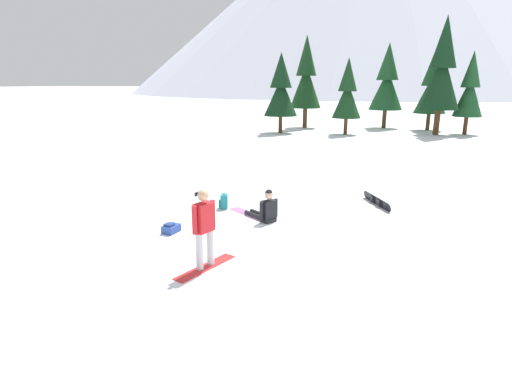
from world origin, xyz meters
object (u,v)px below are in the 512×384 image
at_px(pine_tree_twin, 347,93).
at_px(pine_tree_leaning, 387,82).
at_px(snowboarder_foreground, 204,228).
at_px(backpack_teal, 224,202).
at_px(pine_tree_slender, 470,90).
at_px(backpack_blue, 171,228).
at_px(pine_tree_short, 432,88).
at_px(pine_tree_tall, 442,71).
at_px(loose_snowboard_far_spare, 376,201).
at_px(pine_tree_young, 306,78).
at_px(pine_tree_broad, 281,90).
at_px(snowboarder_midground, 264,209).

distance_m(pine_tree_twin, pine_tree_leaning, 6.31).
xyz_separation_m(snowboarder_foreground, backpack_teal, (-1.44, 4.02, -0.67)).
bearing_deg(pine_tree_leaning, pine_tree_slender, -24.12).
distance_m(backpack_blue, pine_tree_short, 29.17).
xyz_separation_m(pine_tree_tall, pine_tree_short, (-0.51, 3.08, -1.19)).
distance_m(loose_snowboard_far_spare, pine_tree_leaning, 24.65).
xyz_separation_m(pine_tree_young, pine_tree_broad, (-0.78, -4.56, -0.89)).
relative_size(pine_tree_short, pine_tree_leaning, 0.89).
relative_size(loose_snowboard_far_spare, pine_tree_broad, 0.27).
bearing_deg(pine_tree_tall, snowboarder_midground, -102.72).
bearing_deg(pine_tree_slender, pine_tree_tall, -154.62).
xyz_separation_m(pine_tree_young, pine_tree_leaning, (6.41, 2.08, -0.33)).
height_order(pine_tree_twin, pine_tree_slender, pine_tree_slender).
bearing_deg(pine_tree_broad, pine_tree_slender, 16.66).
distance_m(loose_snowboard_far_spare, pine_tree_broad, 19.95).
relative_size(snowboarder_midground, backpack_blue, 3.20).
distance_m(loose_snowboard_far_spare, pine_tree_tall, 21.28).
relative_size(pine_tree_slender, pine_tree_young, 0.79).
xyz_separation_m(snowboarder_midground, pine_tree_short, (4.76, 26.42, 3.05)).
bearing_deg(pine_tree_young, pine_tree_slender, -2.82).
bearing_deg(pine_tree_young, pine_tree_leaning, 18.00).
distance_m(pine_tree_young, pine_tree_leaning, 6.75).
distance_m(loose_snowboard_far_spare, pine_tree_young, 23.95).
xyz_separation_m(snowboarder_midground, pine_tree_young, (-5.12, 24.92, 3.82)).
relative_size(pine_tree_leaning, pine_tree_broad, 1.17).
height_order(backpack_teal, pine_tree_short, pine_tree_short).
xyz_separation_m(snowboarder_midground, pine_tree_broad, (-5.89, 20.35, 2.93)).
bearing_deg(pine_tree_tall, snowboarder_foreground, -101.38).
bearing_deg(snowboarder_foreground, pine_tree_tall, 78.62).
height_order(snowboarder_foreground, pine_tree_broad, pine_tree_broad).
bearing_deg(backpack_blue, pine_tree_broad, 100.18).
bearing_deg(snowboarder_foreground, pine_tree_leaning, 87.36).
distance_m(snowboarder_foreground, snowboarder_midground, 3.43).
height_order(pine_tree_twin, pine_tree_leaning, pine_tree_leaning).
height_order(backpack_blue, pine_tree_broad, pine_tree_broad).
height_order(snowboarder_foreground, backpack_teal, snowboarder_foreground).
height_order(snowboarder_foreground, loose_snowboard_far_spare, snowboarder_foreground).
bearing_deg(snowboarder_foreground, pine_tree_slender, 75.00).
distance_m(pine_tree_tall, pine_tree_slender, 2.60).
height_order(loose_snowboard_far_spare, backpack_blue, loose_snowboard_far_spare).
bearing_deg(pine_tree_young, pine_tree_twin, -42.54).
xyz_separation_m(snowboarder_foreground, pine_tree_leaning, (1.40, 30.38, 2.92)).
relative_size(backpack_teal, pine_tree_slender, 0.08).
bearing_deg(pine_tree_tall, pine_tree_twin, -161.31).
height_order(pine_tree_slender, pine_tree_short, pine_tree_short).
relative_size(snowboarder_foreground, backpack_blue, 3.16).
bearing_deg(pine_tree_slender, loose_snowboard_far_spare, -101.77).
xyz_separation_m(pine_tree_slender, pine_tree_short, (-2.55, 2.12, 0.10)).
bearing_deg(pine_tree_broad, backpack_blue, -79.82).
relative_size(snowboarder_foreground, backpack_teal, 3.58).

